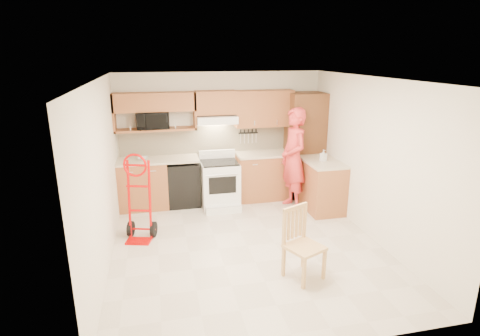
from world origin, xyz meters
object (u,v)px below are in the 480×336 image
object	(u,v)px
microwave	(152,120)
range	(220,181)
person	(293,159)
dining_chair	(305,245)
hand_truck	(138,202)

from	to	relation	value
microwave	range	size ratio (longest dim) A/B	0.56
range	person	world-z (taller)	person
microwave	person	xyz separation A→B (m)	(2.52, -0.74, -0.70)
dining_chair	microwave	bearing A→B (deg)	96.35
person	hand_truck	world-z (taller)	person
hand_truck	dining_chair	size ratio (longest dim) A/B	1.32
range	person	distance (m)	1.43
range	person	xyz separation A→B (m)	(1.33, -0.32, 0.43)
person	dining_chair	distance (m)	2.50
microwave	range	bearing A→B (deg)	-24.45
dining_chair	hand_truck	bearing A→B (deg)	118.77
person	range	bearing A→B (deg)	-107.92
hand_truck	dining_chair	xyz separation A→B (m)	(2.11, -1.59, -0.15)
microwave	person	size ratio (longest dim) A/B	0.31
range	person	size ratio (longest dim) A/B	0.54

